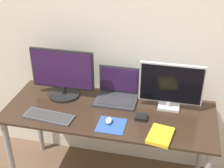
% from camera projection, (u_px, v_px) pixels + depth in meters
% --- Properties ---
extents(wall_back, '(7.00, 0.05, 2.50)m').
position_uv_depth(wall_back, '(120.00, 33.00, 2.49)').
color(wall_back, silver).
rests_on(wall_back, ground_plane).
extents(desk, '(1.62, 0.64, 0.75)m').
position_uv_depth(desk, '(109.00, 123.00, 2.46)').
color(desk, '#332319').
rests_on(desk, ground_plane).
extents(monitor_left, '(0.52, 0.26, 0.41)m').
position_uv_depth(monitor_left, '(63.00, 75.00, 2.51)').
color(monitor_left, black).
rests_on(monitor_left, desk).
extents(monitor_right, '(0.48, 0.12, 0.38)m').
position_uv_depth(monitor_right, '(171.00, 86.00, 2.34)').
color(monitor_right, silver).
rests_on(monitor_right, desk).
extents(laptop, '(0.33, 0.25, 0.25)m').
position_uv_depth(laptop, '(117.00, 92.00, 2.53)').
color(laptop, '#333338').
rests_on(laptop, desk).
extents(keyboard, '(0.38, 0.17, 0.02)m').
position_uv_depth(keyboard, '(49.00, 116.00, 2.32)').
color(keyboard, '#4C4C51').
rests_on(keyboard, desk).
extents(mousepad, '(0.20, 0.20, 0.00)m').
position_uv_depth(mousepad, '(111.00, 125.00, 2.24)').
color(mousepad, '#2D519E').
rests_on(mousepad, desk).
extents(mouse, '(0.05, 0.07, 0.04)m').
position_uv_depth(mouse, '(109.00, 121.00, 2.25)').
color(mouse, silver).
rests_on(mouse, mousepad).
extents(book, '(0.19, 0.23, 0.03)m').
position_uv_depth(book, '(160.00, 136.00, 2.12)').
color(book, yellow).
rests_on(book, desk).
extents(power_brick, '(0.09, 0.08, 0.03)m').
position_uv_depth(power_brick, '(141.00, 117.00, 2.30)').
color(power_brick, black).
rests_on(power_brick, desk).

